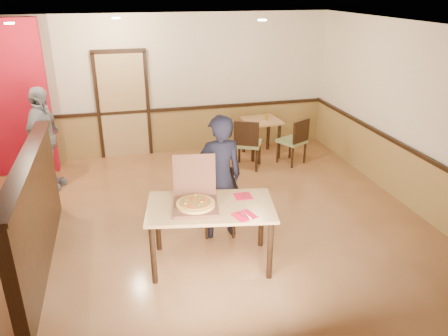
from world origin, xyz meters
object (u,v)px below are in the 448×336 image
object	(u,v)px
main_table	(211,214)
diner	(220,178)
side_chair_left	(247,142)
passerby	(44,139)
diner_chair	(219,198)
pizza_box	(195,201)
side_chair_right	(295,139)
side_table	(261,128)
condiment	(266,117)

from	to	relation	value
main_table	diner	world-z (taller)	diner
main_table	side_chair_left	world-z (taller)	side_chair_left
side_chair_left	passerby	world-z (taller)	passerby
passerby	diner_chair	bearing A→B (deg)	-111.64
diner_chair	side_chair_left	bearing A→B (deg)	73.43
side_chair_left	pizza_box	world-z (taller)	pizza_box
side_chair_right	diner	world-z (taller)	diner
side_chair_left	diner_chair	bearing A→B (deg)	89.55
main_table	side_chair_left	xyz separation A→B (m)	(1.34, 2.86, -0.17)
main_table	diner	size ratio (longest dim) A/B	0.94
passerby	side_table	bearing A→B (deg)	-63.63
pizza_box	condiment	xyz separation A→B (m)	(2.08, 3.40, -0.06)
main_table	passerby	distance (m)	3.64
diner_chair	side_chair_left	size ratio (longest dim) A/B	0.93
diner	condiment	distance (m)	3.24
pizza_box	diner	bearing A→B (deg)	62.44
diner_chair	side_chair_right	bearing A→B (deg)	56.16
side_chair_left	passerby	bearing A→B (deg)	26.19
diner_chair	condiment	bearing A→B (deg)	68.84
pizza_box	side_table	bearing A→B (deg)	68.67
pizza_box	condiment	bearing A→B (deg)	67.31
side_chair_left	passerby	size ratio (longest dim) A/B	0.55
diner	main_table	bearing A→B (deg)	63.30
side_table	condiment	world-z (taller)	condiment
side_chair_left	main_table	bearing A→B (deg)	91.23
diner	pizza_box	xyz separation A→B (m)	(-0.44, -0.60, 0.01)
side_table	diner_chair	bearing A→B (deg)	-119.61
passerby	side_chair_right	bearing A→B (deg)	-72.19
pizza_box	condiment	distance (m)	3.99
pizza_box	side_chair_left	bearing A→B (deg)	70.59
diner	passerby	bearing A→B (deg)	-45.78
side_chair_left	side_chair_right	bearing A→B (deg)	-153.41
diner	condiment	bearing A→B (deg)	-124.50
side_chair_right	side_chair_left	bearing A→B (deg)	-27.66
side_chair_right	side_table	xyz separation A→B (m)	(-0.48, 0.61, 0.08)
main_table	passerby	xyz separation A→B (m)	(-2.23, 2.87, 0.18)
main_table	diner_chair	bearing A→B (deg)	79.73
side_chair_right	diner	distance (m)	3.04
main_table	pizza_box	distance (m)	0.26
passerby	pizza_box	xyz separation A→B (m)	(2.06, -2.83, 0.00)
diner	side_table	bearing A→B (deg)	-122.82
side_chair_right	side_table	world-z (taller)	side_chair_right
diner_chair	side_chair_left	distance (m)	2.32
side_chair_left	condiment	world-z (taller)	side_chair_left
diner_chair	pizza_box	bearing A→B (deg)	-111.96
side_chair_right	pizza_box	size ratio (longest dim) A/B	1.33
side_chair_right	condiment	bearing A→B (deg)	-82.97
side_chair_left	condiment	xyz separation A→B (m)	(0.57, 0.57, 0.29)
diner_chair	pizza_box	xyz separation A→B (m)	(-0.47, -0.75, 0.39)
pizza_box	condiment	world-z (taller)	pizza_box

